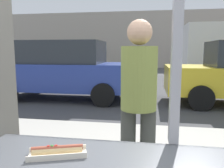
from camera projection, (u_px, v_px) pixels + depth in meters
The scene contains 6 objects.
ground_plane at pixel (152, 88), 9.14m from camera, with size 60.00×60.00×0.00m, color #424244.
sidewalk_strip at pixel (158, 165), 2.88m from camera, with size 16.00×2.80×0.13m, color #B2ADA3.
building_facade_far at pixel (151, 40), 20.28m from camera, with size 28.00×1.20×4.84m, color #A89E8E.
hotdog_tray_far at pixel (57, 151), 1.08m from camera, with size 0.29×0.18×0.05m.
parked_car_blue at pixel (64, 70), 7.08m from camera, with size 4.52×1.91×1.78m.
pedestrian at pixel (139, 99), 2.06m from camera, with size 0.32×0.32×1.63m.
Camera 1 is at (-0.14, -1.16, 1.49)m, focal length 36.86 mm.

